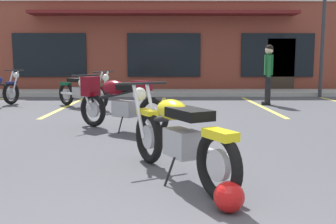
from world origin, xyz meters
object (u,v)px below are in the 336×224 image
at_px(motorcycle_black_cruiser, 116,101).
at_px(motorcycle_blue_standard, 82,90).
at_px(motorcycle_foreground_classic, 177,135).
at_px(parking_lot_lamp_post, 326,0).
at_px(person_near_building, 268,71).
at_px(helmet_on_pavement, 229,197).

bearing_deg(motorcycle_black_cruiser, motorcycle_blue_standard, 111.38).
distance_m(motorcycle_foreground_classic, parking_lot_lamp_post, 10.64).
bearing_deg(person_near_building, helmet_on_pavement, -107.12).
relative_size(motorcycle_black_cruiser, person_near_building, 1.07).
relative_size(motorcycle_blue_standard, helmet_on_pavement, 6.59).
distance_m(person_near_building, helmet_on_pavement, 8.12).
height_order(motorcycle_foreground_classic, parking_lot_lamp_post, parking_lot_lamp_post).
xyz_separation_m(motorcycle_blue_standard, helmet_on_pavement, (2.70, -7.13, -0.33)).
bearing_deg(motorcycle_black_cruiser, helmet_on_pavement, -69.86).
distance_m(motorcycle_blue_standard, helmet_on_pavement, 7.63).
relative_size(motorcycle_foreground_classic, motorcycle_blue_standard, 1.13).
bearing_deg(motorcycle_foreground_classic, helmet_on_pavement, -66.92).
xyz_separation_m(motorcycle_blue_standard, parking_lot_lamp_post, (7.46, 2.70, 2.73)).
height_order(motorcycle_blue_standard, person_near_building, person_near_building).
relative_size(motorcycle_black_cruiser, parking_lot_lamp_post, 0.36).
xyz_separation_m(motorcycle_blue_standard, person_near_building, (5.08, 0.60, 0.49)).
height_order(person_near_building, parking_lot_lamp_post, parking_lot_lamp_post).
relative_size(motorcycle_foreground_classic, person_near_building, 1.15).
height_order(motorcycle_black_cruiser, helmet_on_pavement, motorcycle_black_cruiser).
bearing_deg(motorcycle_black_cruiser, motorcycle_foreground_classic, -70.84).
distance_m(helmet_on_pavement, parking_lot_lamp_post, 11.34).
height_order(motorcycle_foreground_classic, helmet_on_pavement, motorcycle_foreground_classic).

